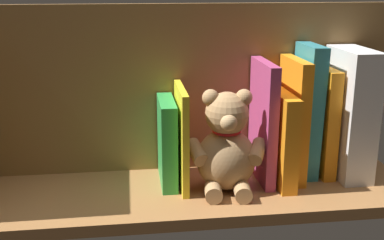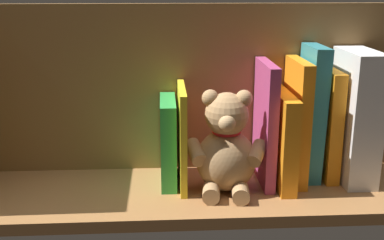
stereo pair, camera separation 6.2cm
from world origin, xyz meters
TOP-DOWN VIEW (x-y plane):
  - ground_plane at (0.00, 0.00)cm, footprint 85.54×26.16cm
  - shelf_back_panel at (0.00, -10.83)cm, footprint 85.54×1.50cm
  - dictionary_thick_white at (-32.06, -2.59)cm, footprint 5.98×13.97cm
  - book_0 at (-27.21, -4.10)cm, footprint 2.67×11.16cm
  - book_1 at (-23.80, -4.41)cm, footprint 3.60×10.55cm
  - book_2 at (-20.55, -3.03)cm, footprint 2.21×13.30cm
  - book_3 at (-17.37, -1.56)cm, footprint 2.97×16.24cm
  - book_4 at (-14.31, -2.59)cm, footprint 2.01×14.18cm
  - teddy_bear at (-6.25, 1.74)cm, footprint 15.69×13.25cm
  - book_5 at (1.75, -2.20)cm, footprint 1.23×14.96cm
  - book_6 at (4.43, -3.25)cm, footprint 2.94×12.86cm

SIDE VIEW (x-z plane):
  - ground_plane at x=0.00cm, z-range -2.20..0.00cm
  - book_6 at x=4.43cm, z-range 0.00..16.60cm
  - teddy_bear at x=-6.25cm, z-range -1.17..18.28cm
  - book_3 at x=-17.37cm, z-range 0.00..18.02cm
  - book_5 at x=1.75cm, z-range 0.00..19.16cm
  - book_0 at x=-27.21cm, z-range -0.01..21.84cm
  - book_4 at x=-14.31cm, z-range 0.00..23.63cm
  - book_2 at x=-20.55cm, z-range 0.00..23.95cm
  - dictionary_thick_white at x=-32.06cm, z-range 0.00..25.68cm
  - book_1 at x=-23.80cm, z-range -0.03..26.43cm
  - shelf_back_panel at x=0.00cm, z-range 0.00..34.02cm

